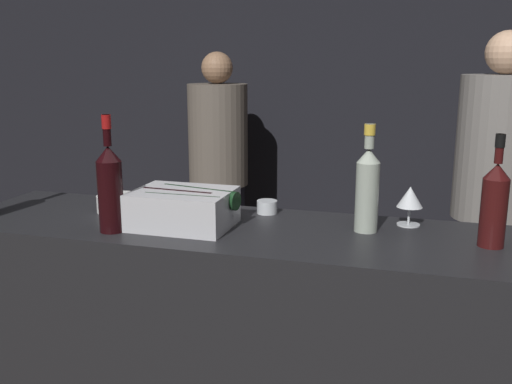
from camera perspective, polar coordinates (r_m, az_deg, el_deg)
The scene contains 11 objects.
wall_back_chalkboard at distance 4.28m, azimuth 9.35°, elevation 10.59°, with size 6.40×0.06×2.80m.
bar_counter at distance 2.14m, azimuth -0.22°, elevation -16.76°, with size 2.16×0.56×1.01m.
ice_bin_with_bottles at distance 1.96m, azimuth -7.20°, elevation -1.44°, with size 0.35×0.26×0.13m.
bowl_white at distance 2.21m, azimuth -13.62°, elevation -1.05°, with size 0.16×0.16×0.06m.
wine_glass at distance 2.02m, azimuth 15.14°, elevation -0.60°, with size 0.09×0.09×0.14m.
candle_votive at distance 2.12m, azimuth 1.11°, elevation -1.49°, with size 0.08×0.08×0.05m.
red_wine_bottle_tall at distance 1.93m, azimuth -14.39°, elevation 0.58°, with size 0.08×0.08×0.39m.
red_wine_bottle_black_foil at distance 1.86m, azimuth 22.73°, elevation -0.97°, with size 0.08×0.08×0.35m.
rose_wine_bottle at distance 1.90m, azimuth 11.07°, elevation 0.55°, with size 0.08×0.08×0.36m.
person_in_hoodie at distance 3.13m, azimuth 22.78°, elevation 0.49°, with size 0.41×0.41×1.71m.
person_blond_tee at distance 3.93m, azimuth -3.78°, elevation 3.10°, with size 0.40×0.40×1.63m.
Camera 1 is at (0.53, -1.50, 1.57)m, focal length 40.00 mm.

